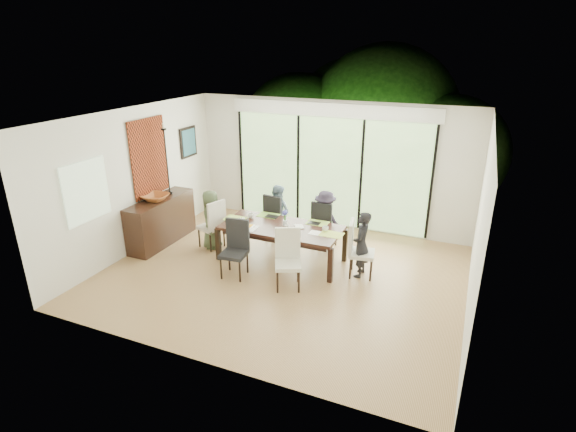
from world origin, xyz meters
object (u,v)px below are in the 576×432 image
at_px(chair_right_end, 362,249).
at_px(vase, 285,223).
at_px(person_left_end, 211,219).
at_px(laptop, 237,221).
at_px(cup_b, 287,227).
at_px(sideboard, 161,221).
at_px(person_far_left, 278,213).
at_px(chair_far_right, 325,224).
at_px(table_top, 281,228).
at_px(cup_a, 251,216).
at_px(chair_near_left, 234,250).
at_px(chair_left_end, 211,223).
at_px(chair_near_right, 288,260).
at_px(person_far_right, 325,220).
at_px(cup_c, 325,229).
at_px(bowl, 155,198).
at_px(person_right_end, 361,245).
at_px(chair_far_left, 278,216).

distance_m(chair_right_end, vase, 1.47).
distance_m(person_left_end, laptop, 0.65).
height_order(cup_b, sideboard, sideboard).
xyz_separation_m(person_far_left, vase, (0.50, -0.78, 0.15)).
height_order(chair_right_end, cup_b, chair_right_end).
relative_size(chair_far_right, sideboard, 0.61).
distance_m(table_top, cup_a, 0.72).
bearing_deg(cup_b, cup_a, 163.61).
height_order(person_left_end, person_far_left, same).
bearing_deg(chair_near_left, cup_b, 43.83).
bearing_deg(cup_a, cup_b, -16.39).
bearing_deg(sideboard, chair_left_end, 11.07).
relative_size(chair_near_right, person_far_right, 0.85).
relative_size(cup_c, bowl, 0.23).
distance_m(person_right_end, bowl, 4.03).
distance_m(chair_left_end, sideboard, 1.04).
distance_m(person_left_end, cup_b, 1.64).
xyz_separation_m(chair_left_end, person_right_end, (2.98, 0.00, 0.09)).
height_order(chair_far_left, bowl, bowl).
bearing_deg(laptop, chair_far_left, 32.08).
distance_m(chair_near_right, person_far_left, 1.95).
bearing_deg(sideboard, cup_b, 2.15).
bearing_deg(cup_a, chair_left_end, -169.38).
bearing_deg(person_far_left, laptop, 80.78).
relative_size(chair_far_right, chair_near_left, 1.00).
xyz_separation_m(person_far_right, cup_c, (0.25, -0.73, 0.14)).
height_order(chair_far_left, chair_near_left, same).
relative_size(person_right_end, cup_a, 10.40).
height_order(chair_far_right, person_far_right, person_far_right).
distance_m(person_far_right, vase, 0.94).
bearing_deg(laptop, person_far_right, -1.49).
relative_size(chair_right_end, person_far_left, 0.85).
bearing_deg(chair_far_left, chair_far_right, -169.51).
distance_m(chair_right_end, cup_a, 2.22).
bearing_deg(chair_far_right, person_left_end, 26.94).
height_order(chair_far_left, person_far_right, person_far_right).
bearing_deg(cup_a, person_far_left, 69.81).
relative_size(laptop, bowl, 0.61).
xyz_separation_m(chair_near_left, chair_near_right, (1.00, 0.00, 0.00)).
relative_size(vase, cup_a, 0.97).
height_order(chair_far_left, person_far_left, person_far_left).
height_order(table_top, bowl, bowl).
bearing_deg(person_right_end, cup_c, -99.37).
bearing_deg(cup_b, chair_near_right, -65.56).
relative_size(chair_near_left, laptop, 3.33).
xyz_separation_m(table_top, laptop, (-0.85, -0.10, 0.04)).
height_order(table_top, chair_far_left, chair_far_left).
height_order(chair_right_end, person_far_right, person_far_right).
bearing_deg(chair_near_right, chair_near_left, 155.59).
xyz_separation_m(person_far_left, cup_a, (-0.25, -0.68, 0.14)).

